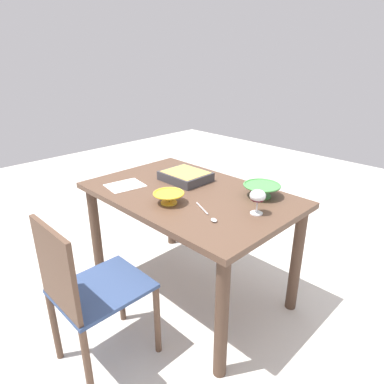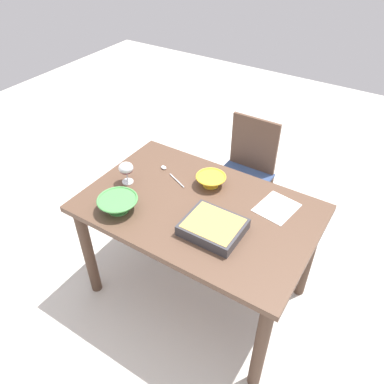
# 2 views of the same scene
# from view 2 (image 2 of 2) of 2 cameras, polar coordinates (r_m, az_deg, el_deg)

# --- Properties ---
(ground_plane) EXTENTS (8.00, 8.00, 0.00)m
(ground_plane) POSITION_cam_2_polar(r_m,az_deg,el_deg) (2.72, 0.80, -14.40)
(ground_plane) COLOR beige
(dining_table) EXTENTS (1.33, 0.86, 0.77)m
(dining_table) POSITION_cam_2_polar(r_m,az_deg,el_deg) (2.23, 0.95, -4.40)
(dining_table) COLOR brown
(dining_table) RESTS_ON ground_plane
(chair) EXTENTS (0.39, 0.46, 0.89)m
(chair) POSITION_cam_2_polar(r_m,az_deg,el_deg) (2.92, 7.86, 2.87)
(chair) COLOR #334772
(chair) RESTS_ON ground_plane
(wine_glass) EXTENTS (0.09, 0.09, 0.14)m
(wine_glass) POSITION_cam_2_polar(r_m,az_deg,el_deg) (2.31, -9.88, 3.41)
(wine_glass) COLOR white
(wine_glass) RESTS_ON dining_table
(casserole_dish) EXTENTS (0.31, 0.26, 0.06)m
(casserole_dish) POSITION_cam_2_polar(r_m,az_deg,el_deg) (1.99, 3.19, -5.21)
(casserole_dish) COLOR #38383D
(casserole_dish) RESTS_ON dining_table
(mixing_bowl) EXTENTS (0.23, 0.23, 0.08)m
(mixing_bowl) POSITION_cam_2_polar(r_m,az_deg,el_deg) (2.14, -11.07, -1.70)
(mixing_bowl) COLOR #4C994C
(mixing_bowl) RESTS_ON dining_table
(small_bowl) EXTENTS (0.18, 0.18, 0.07)m
(small_bowl) POSITION_cam_2_polar(r_m,az_deg,el_deg) (2.29, 2.84, 1.84)
(small_bowl) COLOR yellow
(small_bowl) RESTS_ON dining_table
(serving_spoon) EXTENTS (0.25, 0.13, 0.01)m
(serving_spoon) POSITION_cam_2_polar(r_m,az_deg,el_deg) (2.41, -3.58, 3.01)
(serving_spoon) COLOR silver
(serving_spoon) RESTS_ON dining_table
(napkin) EXTENTS (0.23, 0.26, 0.00)m
(napkin) POSITION_cam_2_polar(r_m,az_deg,el_deg) (2.20, 12.61, -2.30)
(napkin) COLOR white
(napkin) RESTS_ON dining_table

